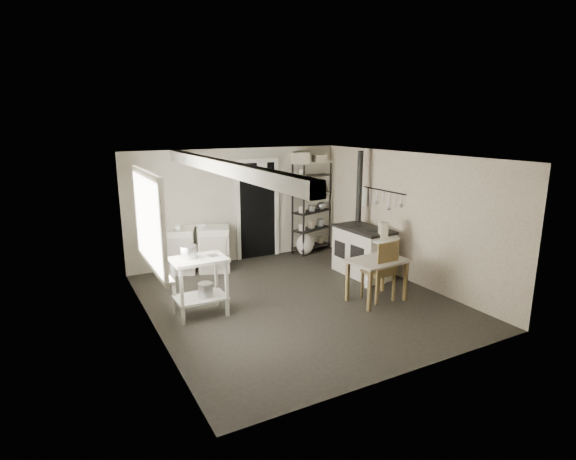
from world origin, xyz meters
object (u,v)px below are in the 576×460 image
shelf_rack (312,209)px  work_table (377,278)px  base_cabinets (197,248)px  chair (379,271)px  prep_table (200,289)px  stove (363,252)px  flour_sack (305,244)px  stockpot (189,254)px

shelf_rack → work_table: size_ratio=2.15×
shelf_rack → base_cabinets: bearing=164.8°
work_table → chair: chair is taller
prep_table → base_cabinets: bearing=74.3°
stove → flour_sack: 1.67m
chair → flour_sack: chair is taller
stockpot → work_table: 2.96m
base_cabinets → flour_sack: size_ratio=2.84×
chair → flour_sack: bearing=83.4°
base_cabinets → work_table: (2.09, -2.81, -0.08)m
stove → work_table: 1.27m
stockpot → work_table: stockpot is taller
flour_sack → chair: bearing=-95.1°
chair → shelf_rack: bearing=78.6°
prep_table → base_cabinets: (0.56, 2.01, 0.06)m
stockpot → base_cabinets: stockpot is taller
prep_table → stockpot: 0.56m
stove → work_table: bearing=-119.9°
work_table → base_cabinets: bearing=126.6°
stove → chair: bearing=-118.3°
shelf_rack → work_table: bearing=-118.7°
stove → base_cabinets: bearing=145.9°
stockpot → shelf_rack: bearing=31.8°
work_table → chair: bearing=24.5°
stove → shelf_rack: bearing=89.2°
prep_table → chair: size_ratio=0.88×
shelf_rack → chair: 2.99m
stockpot → flour_sack: 3.67m
stockpot → chair: (2.83, -0.84, -0.45)m
work_table → chair: (0.05, 0.02, 0.10)m
stockpot → flour_sack: bearing=31.6°
prep_table → base_cabinets: base_cabinets is taller
base_cabinets → work_table: 3.50m
base_cabinets → stove: (2.68, -1.68, -0.02)m
prep_table → chair: chair is taller
prep_table → stockpot: size_ratio=3.47×
stockpot → work_table: size_ratio=0.28×
work_table → flour_sack: (0.29, 2.76, -0.14)m
stove → stockpot: bearing=-177.7°
prep_table → shelf_rack: bearing=33.6°
stockpot → shelf_rack: size_ratio=0.13×
chair → work_table: bearing=-157.1°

